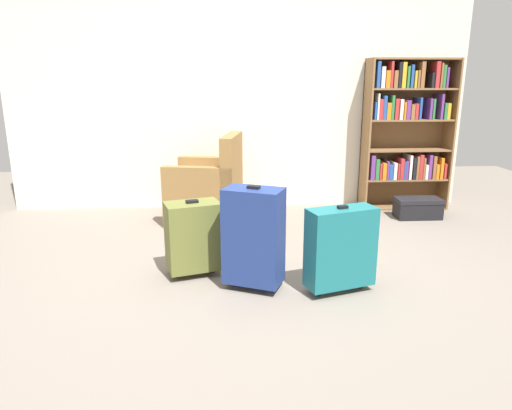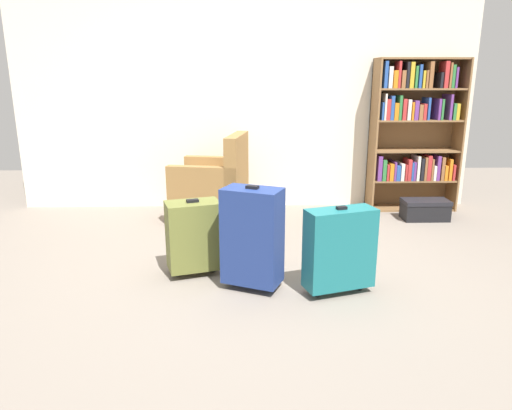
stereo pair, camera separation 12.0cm
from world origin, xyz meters
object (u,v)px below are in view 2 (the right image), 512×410
at_px(armchair, 214,190).
at_px(suitcase_teal, 340,249).
at_px(bookshelf, 414,129).
at_px(mug, 267,219).
at_px(storage_box, 425,209).
at_px(suitcase_navy_blue, 252,236).
at_px(suitcase_olive, 194,235).

relative_size(armchair, suitcase_teal, 1.45).
xyz_separation_m(bookshelf, mug, (-1.64, -0.54, -0.85)).
bearing_deg(storage_box, suitcase_navy_blue, -139.05).
height_order(storage_box, suitcase_olive, suitcase_olive).
bearing_deg(suitcase_olive, storage_box, 30.42).
xyz_separation_m(suitcase_navy_blue, suitcase_teal, (0.59, -0.10, -0.06)).
relative_size(armchair, storage_box, 1.89).
distance_m(armchair, mug, 0.64).
bearing_deg(suitcase_teal, suitcase_olive, 160.49).
height_order(suitcase_teal, suitcase_olive, suitcase_teal).
bearing_deg(mug, storage_box, 3.22).
height_order(mug, storage_box, storage_box).
xyz_separation_m(storage_box, suitcase_navy_blue, (-1.86, -1.61, 0.27)).
bearing_deg(bookshelf, mug, -161.84).
distance_m(armchair, suitcase_teal, 2.03).
bearing_deg(suitcase_navy_blue, storage_box, 40.95).
relative_size(storage_box, suitcase_teal, 0.77).
distance_m(storage_box, suitcase_teal, 2.14).
xyz_separation_m(armchair, mug, (0.55, -0.17, -0.27)).
bearing_deg(storage_box, suitcase_olive, -149.58).
relative_size(suitcase_teal, suitcase_olive, 1.07).
height_order(bookshelf, mug, bookshelf).
bearing_deg(armchair, suitcase_teal, -61.85).
xyz_separation_m(armchair, suitcase_teal, (0.96, -1.79, 0.01)).
bearing_deg(bookshelf, suitcase_olive, -141.67).
distance_m(bookshelf, suitcase_navy_blue, 2.80).
distance_m(suitcase_navy_blue, suitcase_teal, 0.60).
height_order(bookshelf, suitcase_teal, bookshelf).
height_order(bookshelf, storage_box, bookshelf).
bearing_deg(mug, suitcase_teal, -76.02).
relative_size(mug, suitcase_olive, 0.21).
bearing_deg(suitcase_navy_blue, armchair, 102.20).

